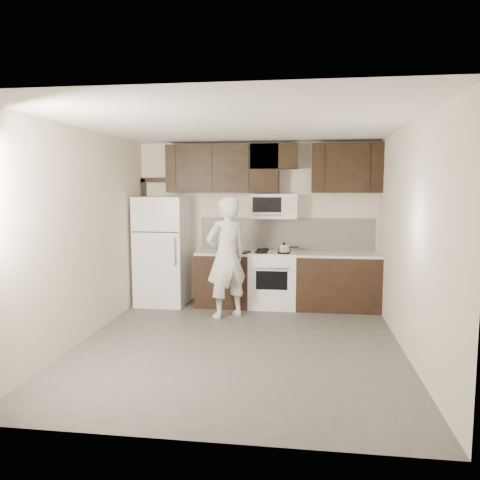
% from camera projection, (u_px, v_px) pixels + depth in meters
% --- Properties ---
extents(floor, '(4.50, 4.50, 0.00)m').
position_uv_depth(floor, '(238.00, 345.00, 5.84)').
color(floor, '#4F4D4A').
rests_on(floor, ground).
extents(back_wall, '(4.00, 0.00, 4.00)m').
position_uv_depth(back_wall, '(257.00, 223.00, 7.90)').
color(back_wall, beige).
rests_on(back_wall, ground).
extents(ceiling, '(4.50, 4.50, 0.00)m').
position_uv_depth(ceiling, '(238.00, 124.00, 5.53)').
color(ceiling, white).
rests_on(ceiling, back_wall).
extents(counter_run, '(2.95, 0.64, 0.91)m').
position_uv_depth(counter_run, '(291.00, 280.00, 7.61)').
color(counter_run, black).
rests_on(counter_run, floor).
extents(stove, '(0.76, 0.66, 0.94)m').
position_uv_depth(stove, '(273.00, 279.00, 7.65)').
color(stove, white).
rests_on(stove, floor).
extents(backsplash, '(2.90, 0.02, 0.54)m').
position_uv_depth(backsplash, '(286.00, 234.00, 7.84)').
color(backsplash, beige).
rests_on(backsplash, counter_run).
extents(upper_cabinets, '(3.48, 0.35, 0.78)m').
position_uv_depth(upper_cabinets, '(269.00, 167.00, 7.59)').
color(upper_cabinets, black).
rests_on(upper_cabinets, back_wall).
extents(microwave, '(0.76, 0.42, 0.40)m').
position_uv_depth(microwave, '(274.00, 206.00, 7.63)').
color(microwave, white).
rests_on(microwave, upper_cabinets).
extents(refrigerator, '(0.80, 0.76, 1.80)m').
position_uv_depth(refrigerator, '(162.00, 251.00, 7.80)').
color(refrigerator, white).
rests_on(refrigerator, floor).
extents(door_trim, '(0.50, 0.08, 2.12)m').
position_uv_depth(door_trim, '(147.00, 228.00, 8.13)').
color(door_trim, black).
rests_on(door_trim, floor).
extents(saucepan, '(0.32, 0.19, 0.18)m').
position_uv_depth(saucepan, '(284.00, 249.00, 7.42)').
color(saucepan, silver).
rests_on(saucepan, stove).
extents(baking_tray, '(0.42, 0.35, 0.02)m').
position_uv_depth(baking_tray, '(238.00, 252.00, 7.53)').
color(baking_tray, black).
rests_on(baking_tray, counter_run).
extents(pizza, '(0.30, 0.30, 0.02)m').
position_uv_depth(pizza, '(238.00, 251.00, 7.53)').
color(pizza, tan).
rests_on(pizza, baking_tray).
extents(person, '(0.79, 0.77, 1.83)m').
position_uv_depth(person, '(226.00, 257.00, 7.00)').
color(person, white).
rests_on(person, floor).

